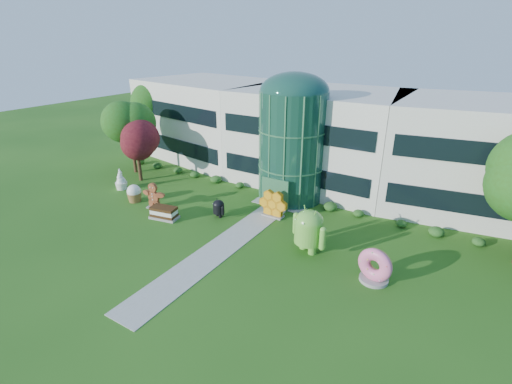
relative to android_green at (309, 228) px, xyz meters
The scene contains 14 objects.
ground 7.03m from the android_green, 143.64° to the right, with size 140.00×140.00×0.00m, color #215114.
building 15.27m from the android_green, 111.35° to the left, with size 46.00×15.00×9.30m, color beige, non-canonical shape.
atrium 10.14m from the android_green, 124.40° to the left, with size 6.00×6.00×9.80m, color #194738.
walkway 6.11m from the android_green, 159.69° to the right, with size 2.40×20.00×0.04m, color #9E9E93.
tree_red 21.28m from the android_green, behind, with size 4.00×4.00×6.00m, color #3F0C14, non-canonical shape.
trees_backdrop 10.77m from the android_green, 121.32° to the left, with size 52.00×8.00×8.40m, color #254E13, non-canonical shape.
android_green is the anchor object (origin of this frame).
android_black 8.79m from the android_green, behind, with size 1.57×1.05×1.78m, color black, non-canonical shape.
donut 5.15m from the android_green, 11.49° to the right, with size 2.23×1.07×2.32m, color #DD5495, non-canonical shape.
gingerbread 14.66m from the android_green, behind, with size 2.57×0.99×2.38m, color brown, non-canonical shape.
ice_cream_sandwich 12.55m from the android_green, behind, with size 2.37×1.18×1.06m, color black, non-canonical shape.
honeycomb 5.99m from the android_green, 144.12° to the left, with size 2.70×0.96×2.12m, color orange, non-canonical shape.
froyo 20.73m from the android_green, behind, with size 1.25×1.25×2.15m, color white, non-canonical shape.
cupcake 17.26m from the android_green, behind, with size 1.37×1.37×1.64m, color white, non-canonical shape.
Camera 1 is at (14.42, -17.24, 14.13)m, focal length 26.00 mm.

